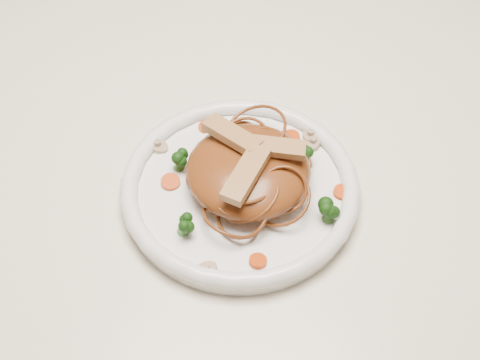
{
  "coord_description": "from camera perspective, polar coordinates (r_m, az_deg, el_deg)",
  "views": [
    {
      "loc": [
        0.06,
        -0.58,
        1.38
      ],
      "look_at": [
        0.02,
        -0.08,
        0.78
      ],
      "focal_mm": 52.56,
      "sensor_mm": 36.0,
      "label": 1
    }
  ],
  "objects": [
    {
      "name": "mushroom_1",
      "position": [
        0.84,
        5.96,
        3.01
      ],
      "size": [
        0.03,
        0.03,
        0.01
      ],
      "primitive_type": "cylinder",
      "rotation": [
        0.0,
        0.0,
        1.41
      ],
      "color": "tan",
      "rests_on": "plate"
    },
    {
      "name": "mushroom_2",
      "position": [
        0.84,
        -6.71,
        2.79
      ],
      "size": [
        0.04,
        0.04,
        0.01
      ],
      "primitive_type": "cylinder",
      "rotation": [
        0.0,
        0.0,
        -0.42
      ],
      "color": "tan",
      "rests_on": "plate"
    },
    {
      "name": "chicken_b",
      "position": [
        0.78,
        -0.64,
        3.67
      ],
      "size": [
        0.07,
        0.06,
        0.01
      ],
      "primitive_type": "cube",
      "rotation": [
        0.0,
        0.0,
        2.48
      ],
      "color": "tan",
      "rests_on": "noodle_mound"
    },
    {
      "name": "carrot_2",
      "position": [
        0.8,
        8.29,
        -0.99
      ],
      "size": [
        0.02,
        0.02,
        0.0
      ],
      "primitive_type": "cylinder",
      "rotation": [
        0.0,
        0.0,
        0.15
      ],
      "color": "#C73F07",
      "rests_on": "plate"
    },
    {
      "name": "broccoli_2",
      "position": [
        0.75,
        -4.7,
        -3.6
      ],
      "size": [
        0.02,
        0.02,
        0.03
      ],
      "primitive_type": null,
      "rotation": [
        0.0,
        0.0,
        -0.06
      ],
      "color": "#13390C",
      "rests_on": "plate"
    },
    {
      "name": "broccoli_3",
      "position": [
        0.76,
        7.27,
        -2.43
      ],
      "size": [
        0.03,
        0.03,
        0.03
      ],
      "primitive_type": null,
      "rotation": [
        0.0,
        0.0,
        -0.2
      ],
      "color": "#13390C",
      "rests_on": "plate"
    },
    {
      "name": "mushroom_3",
      "position": [
        0.85,
        5.76,
        3.63
      ],
      "size": [
        0.03,
        0.03,
        0.01
      ],
      "primitive_type": "cylinder",
      "rotation": [
        0.0,
        0.0,
        1.74
      ],
      "color": "tan",
      "rests_on": "plate"
    },
    {
      "name": "chicken_c",
      "position": [
        0.74,
        0.48,
        0.47
      ],
      "size": [
        0.05,
        0.08,
        0.01
      ],
      "primitive_type": "cube",
      "rotation": [
        0.0,
        0.0,
        4.32
      ],
      "color": "tan",
      "rests_on": "noodle_mound"
    },
    {
      "name": "carrot_3",
      "position": [
        0.86,
        -2.81,
        4.33
      ],
      "size": [
        0.02,
        0.02,
        0.0
      ],
      "primitive_type": "cylinder",
      "rotation": [
        0.0,
        0.0,
        -0.26
      ],
      "color": "#C73F07",
      "rests_on": "plate"
    },
    {
      "name": "carrot_4",
      "position": [
        0.73,
        1.46,
        -6.58
      ],
      "size": [
        0.02,
        0.02,
        0.0
      ],
      "primitive_type": "cylinder",
      "rotation": [
        0.0,
        0.0,
        -0.22
      ],
      "color": "#C73F07",
      "rests_on": "plate"
    },
    {
      "name": "chicken_a",
      "position": [
        0.76,
        2.83,
        2.68
      ],
      "size": [
        0.07,
        0.03,
        0.01
      ],
      "primitive_type": "cube",
      "rotation": [
        0.0,
        0.0,
        -0.07
      ],
      "color": "tan",
      "rests_on": "noodle_mound"
    },
    {
      "name": "carrot_1",
      "position": [
        0.8,
        -5.66,
        -0.16
      ],
      "size": [
        0.03,
        0.03,
        0.0
      ],
      "primitive_type": "cylinder",
      "rotation": [
        0.0,
        0.0,
        0.31
      ],
      "color": "#C73F07",
      "rests_on": "plate"
    },
    {
      "name": "plate",
      "position": [
        0.8,
        0.0,
        -1.0
      ],
      "size": [
        0.32,
        0.32,
        0.02
      ],
      "primitive_type": "cylinder",
      "rotation": [
        0.0,
        0.0,
        0.2
      ],
      "color": "white",
      "rests_on": "table"
    },
    {
      "name": "noodle_mound",
      "position": [
        0.78,
        0.67,
        0.79
      ],
      "size": [
        0.14,
        0.14,
        0.05
      ],
      "primitive_type": "ellipsoid",
      "rotation": [
        0.0,
        0.0,
        0.02
      ],
      "color": "brown",
      "rests_on": "plate"
    },
    {
      "name": "table",
      "position": [
        0.94,
        -1.17,
        -1.25
      ],
      "size": [
        1.2,
        0.8,
        0.75
      ],
      "color": "#ECE3C8",
      "rests_on": "ground"
    },
    {
      "name": "broccoli_1",
      "position": [
        0.8,
        -5.05,
        1.81
      ],
      "size": [
        0.04,
        0.04,
        0.03
      ],
      "primitive_type": null,
      "rotation": [
        0.0,
        0.0,
        -0.42
      ],
      "color": "#13390C",
      "rests_on": "plate"
    },
    {
      "name": "mushroom_0",
      "position": [
        0.73,
        -2.76,
        -7.27
      ],
      "size": [
        0.03,
        0.03,
        0.01
      ],
      "primitive_type": "cylinder",
      "rotation": [
        0.0,
        0.0,
        0.43
      ],
      "color": "tan",
      "rests_on": "plate"
    },
    {
      "name": "broccoli_0",
      "position": [
        0.81,
        5.52,
        1.97
      ],
      "size": [
        0.03,
        0.03,
        0.03
      ],
      "primitive_type": null,
      "rotation": [
        0.0,
        0.0,
        -0.2
      ],
      "color": "#13390C",
      "rests_on": "plate"
    },
    {
      "name": "carrot_0",
      "position": [
        0.84,
        4.13,
        3.44
      ],
      "size": [
        0.03,
        0.03,
        0.0
      ],
      "primitive_type": "cylinder",
      "rotation": [
        0.0,
        0.0,
        -0.14
      ],
      "color": "#C73F07",
      "rests_on": "plate"
    }
  ]
}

